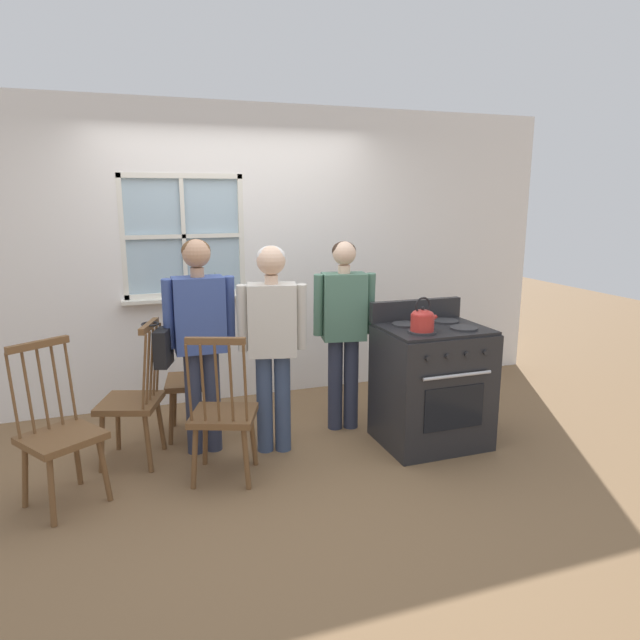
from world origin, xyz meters
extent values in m
plane|color=brown|center=(0.00, 0.00, 0.00)|extent=(16.00, 16.00, 0.00)
cube|color=white|center=(1.64, 1.40, 1.35)|extent=(3.12, 0.06, 2.70)
cube|color=white|center=(-0.46, 1.40, 0.50)|extent=(1.07, 0.06, 1.00)
cube|color=white|center=(-0.46, 1.40, 2.39)|extent=(1.07, 0.06, 0.62)
cube|color=silver|center=(-0.46, 1.32, 0.99)|extent=(1.13, 0.10, 0.03)
cube|color=#9EB7C6|center=(-0.46, 1.41, 1.54)|extent=(1.01, 0.01, 1.02)
cube|color=silver|center=(-0.46, 1.38, 1.54)|extent=(0.04, 0.02, 1.08)
cube|color=silver|center=(-0.46, 1.38, 1.54)|extent=(1.07, 0.02, 0.04)
cube|color=silver|center=(-0.97, 1.38, 1.54)|extent=(0.04, 0.03, 1.08)
cube|color=silver|center=(0.06, 1.38, 1.54)|extent=(0.04, 0.03, 1.08)
cube|color=silver|center=(-0.46, 1.38, 2.06)|extent=(1.07, 0.03, 0.04)
cube|color=silver|center=(-0.46, 1.38, 1.02)|extent=(1.07, 0.03, 0.04)
cube|color=brown|center=(-1.01, 0.28, 0.44)|extent=(0.51, 0.53, 0.04)
cylinder|color=brown|center=(-1.10, 0.49, 0.21)|extent=(0.06, 0.08, 0.42)
cylinder|color=brown|center=(-1.21, 0.17, 0.21)|extent=(0.08, 0.06, 0.42)
cylinder|color=brown|center=(-0.80, 0.39, 0.21)|extent=(0.08, 0.06, 0.42)
cylinder|color=brown|center=(-0.91, 0.07, 0.21)|extent=(0.06, 0.08, 0.42)
cylinder|color=brown|center=(-0.79, 0.40, 0.72)|extent=(0.08, 0.04, 0.55)
cylinder|color=brown|center=(-0.82, 0.31, 0.72)|extent=(0.08, 0.04, 0.55)
cylinder|color=brown|center=(-0.84, 0.23, 0.72)|extent=(0.08, 0.04, 0.55)
cylinder|color=brown|center=(-0.87, 0.14, 0.72)|extent=(0.08, 0.04, 0.55)
cylinder|color=brown|center=(-0.90, 0.06, 0.72)|extent=(0.08, 0.04, 0.55)
cube|color=brown|center=(-0.84, 0.23, 1.01)|extent=(0.16, 0.37, 0.04)
cube|color=brown|center=(-0.53, 0.62, 0.44)|extent=(0.46, 0.48, 0.04)
cylinder|color=brown|center=(-0.66, 0.82, 0.21)|extent=(0.07, 0.07, 0.42)
cylinder|color=brown|center=(-0.71, 0.48, 0.21)|extent=(0.07, 0.07, 0.42)
cylinder|color=brown|center=(-0.34, 0.77, 0.21)|extent=(0.07, 0.07, 0.42)
cylinder|color=brown|center=(-0.40, 0.43, 0.21)|extent=(0.07, 0.07, 0.42)
cylinder|color=brown|center=(-0.33, 0.78, 0.72)|extent=(0.08, 0.03, 0.55)
cylinder|color=brown|center=(-0.35, 0.69, 0.72)|extent=(0.08, 0.03, 0.55)
cylinder|color=brown|center=(-0.36, 0.60, 0.72)|extent=(0.08, 0.03, 0.55)
cylinder|color=brown|center=(-0.37, 0.51, 0.72)|extent=(0.08, 0.03, 0.55)
cylinder|color=brown|center=(-0.39, 0.42, 0.72)|extent=(0.08, 0.03, 0.55)
cube|color=brown|center=(-0.36, 0.60, 1.01)|extent=(0.10, 0.38, 0.04)
cube|color=brown|center=(-0.42, -0.18, 0.44)|extent=(0.53, 0.52, 0.04)
cylinder|color=brown|center=(-0.20, -0.09, 0.21)|extent=(0.08, 0.06, 0.42)
cylinder|color=brown|center=(-0.52, 0.03, 0.21)|extent=(0.06, 0.08, 0.42)
cylinder|color=brown|center=(-0.31, -0.39, 0.21)|extent=(0.06, 0.08, 0.42)
cylinder|color=brown|center=(-0.63, -0.27, 0.21)|extent=(0.08, 0.06, 0.42)
cylinder|color=brown|center=(-0.31, -0.40, 0.72)|extent=(0.04, 0.08, 0.55)
cylinder|color=brown|center=(-0.39, -0.37, 0.72)|extent=(0.04, 0.08, 0.55)
cylinder|color=brown|center=(-0.48, -0.34, 0.72)|extent=(0.04, 0.08, 0.55)
cylinder|color=brown|center=(-0.56, -0.31, 0.72)|extent=(0.04, 0.08, 0.55)
cylinder|color=brown|center=(-0.64, -0.28, 0.72)|extent=(0.04, 0.08, 0.55)
cube|color=brown|center=(-0.48, -0.34, 1.01)|extent=(0.37, 0.17, 0.04)
cube|color=brown|center=(-1.42, -0.21, 0.44)|extent=(0.57, 0.56, 0.04)
cylinder|color=brown|center=(-1.47, -0.44, 0.21)|extent=(0.06, 0.09, 0.42)
cylinder|color=brown|center=(-1.19, -0.25, 0.21)|extent=(0.09, 0.06, 0.42)
cylinder|color=brown|center=(-1.65, -0.17, 0.21)|extent=(0.09, 0.06, 0.42)
cylinder|color=brown|center=(-1.36, 0.01, 0.21)|extent=(0.06, 0.09, 0.42)
cylinder|color=brown|center=(-1.66, -0.17, 0.72)|extent=(0.06, 0.07, 0.55)
cylinder|color=brown|center=(-1.58, -0.12, 0.72)|extent=(0.06, 0.07, 0.55)
cylinder|color=brown|center=(-1.51, -0.07, 0.72)|extent=(0.06, 0.07, 0.55)
cylinder|color=brown|center=(-1.43, -0.02, 0.72)|extent=(0.06, 0.07, 0.55)
cylinder|color=brown|center=(-1.36, 0.03, 0.72)|extent=(0.06, 0.07, 0.55)
cube|color=brown|center=(-1.51, -0.07, 1.01)|extent=(0.34, 0.24, 0.04)
cylinder|color=#2D3347|center=(-0.56, 0.27, 0.39)|extent=(0.12, 0.12, 0.78)
cylinder|color=#2D3347|center=(-0.42, 0.27, 0.39)|extent=(0.12, 0.12, 0.78)
cube|color=#384C8E|center=(-0.49, 0.27, 1.05)|extent=(0.36, 0.21, 0.55)
cylinder|color=#384C8E|center=(-0.71, 0.25, 1.08)|extent=(0.08, 0.11, 0.51)
cylinder|color=#384C8E|center=(-0.27, 0.25, 1.08)|extent=(0.08, 0.11, 0.51)
cylinder|color=tan|center=(-0.49, 0.27, 1.36)|extent=(0.10, 0.10, 0.07)
sphere|color=tan|center=(-0.49, 0.27, 1.49)|extent=(0.20, 0.20, 0.20)
ellipsoid|color=brown|center=(-0.49, 0.29, 1.51)|extent=(0.20, 0.20, 0.16)
cylinder|color=#384766|center=(-0.06, 0.13, 0.37)|extent=(0.12, 0.12, 0.75)
cylinder|color=#384766|center=(0.07, 0.10, 0.37)|extent=(0.12, 0.12, 0.75)
cube|color=beige|center=(0.01, 0.11, 1.01)|extent=(0.39, 0.29, 0.53)
cylinder|color=beige|center=(-0.20, 0.14, 1.03)|extent=(0.10, 0.12, 0.49)
cylinder|color=beige|center=(0.21, 0.04, 1.03)|extent=(0.10, 0.12, 0.49)
cylinder|color=beige|center=(0.01, 0.11, 1.31)|extent=(0.10, 0.10, 0.06)
sphere|color=beige|center=(0.01, 0.11, 1.44)|extent=(0.21, 0.21, 0.21)
ellipsoid|color=silver|center=(0.01, 0.13, 1.46)|extent=(0.21, 0.21, 0.17)
cylinder|color=#2D3347|center=(0.59, 0.35, 0.38)|extent=(0.12, 0.12, 0.76)
cylinder|color=#2D3347|center=(0.72, 0.33, 0.38)|extent=(0.12, 0.12, 0.76)
cube|color=#4C7560|center=(0.66, 0.34, 1.03)|extent=(0.37, 0.27, 0.53)
cylinder|color=#4C7560|center=(0.45, 0.36, 1.05)|extent=(0.09, 0.12, 0.50)
cylinder|color=#4C7560|center=(0.86, 0.28, 1.05)|extent=(0.09, 0.12, 0.50)
cylinder|color=beige|center=(0.66, 0.34, 1.33)|extent=(0.10, 0.10, 0.06)
sphere|color=beige|center=(0.66, 0.34, 1.45)|extent=(0.19, 0.19, 0.19)
ellipsoid|color=#332319|center=(0.66, 0.35, 1.47)|extent=(0.19, 0.19, 0.15)
cube|color=#232326|center=(1.20, -0.15, 0.45)|extent=(0.78, 0.64, 0.90)
cube|color=black|center=(1.20, -0.15, 0.91)|extent=(0.76, 0.61, 0.02)
cylinder|color=#2D2D30|center=(1.02, -0.28, 0.93)|extent=(0.20, 0.20, 0.02)
cylinder|color=#2D2D30|center=(1.37, -0.28, 0.93)|extent=(0.20, 0.20, 0.02)
cylinder|color=#2D2D30|center=(1.02, -0.02, 0.93)|extent=(0.20, 0.20, 0.02)
cylinder|color=#2D2D30|center=(1.37, -0.02, 0.93)|extent=(0.20, 0.20, 0.02)
cube|color=#232326|center=(1.20, 0.14, 1.00)|extent=(0.78, 0.06, 0.16)
cube|color=black|center=(1.20, -0.47, 0.40)|extent=(0.48, 0.01, 0.32)
cylinder|color=silver|center=(1.20, -0.49, 0.65)|extent=(0.55, 0.02, 0.02)
cylinder|color=#232326|center=(0.96, -0.48, 0.79)|extent=(0.04, 0.02, 0.04)
cylinder|color=#232326|center=(1.12, -0.48, 0.79)|extent=(0.04, 0.02, 0.04)
cylinder|color=#232326|center=(1.27, -0.48, 0.79)|extent=(0.04, 0.02, 0.04)
cylinder|color=#232326|center=(1.43, -0.48, 0.79)|extent=(0.04, 0.02, 0.04)
cylinder|color=red|center=(1.02, -0.28, 1.00)|extent=(0.17, 0.17, 0.12)
ellipsoid|color=red|center=(1.02, -0.28, 1.06)|extent=(0.16, 0.16, 0.07)
sphere|color=black|center=(1.02, -0.28, 1.10)|extent=(0.03, 0.03, 0.03)
cylinder|color=red|center=(1.10, -0.28, 1.02)|extent=(0.08, 0.03, 0.07)
torus|color=black|center=(1.02, -0.28, 1.12)|extent=(0.12, 0.01, 0.12)
cylinder|color=#42474C|center=(-0.21, 1.31, 1.04)|extent=(0.11, 0.11, 0.08)
cylinder|color=#33261C|center=(-0.21, 1.31, 1.08)|extent=(0.10, 0.10, 0.01)
cone|color=#286033|center=(-0.20, 1.32, 1.15)|extent=(0.05, 0.04, 0.14)
cone|color=#286033|center=(-0.23, 1.32, 1.13)|extent=(0.05, 0.05, 0.09)
cone|color=#286033|center=(-0.22, 1.29, 1.13)|extent=(0.04, 0.06, 0.10)
cube|color=black|center=(-0.76, 0.20, 0.85)|extent=(0.16, 0.24, 0.26)
torus|color=black|center=(-0.83, 0.22, 1.02)|extent=(0.16, 0.16, 0.01)
camera|label=1|loc=(-1.00, -3.80, 1.89)|focal=32.00mm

